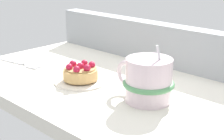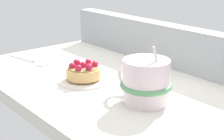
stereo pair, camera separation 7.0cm
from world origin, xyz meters
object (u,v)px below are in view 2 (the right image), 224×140
(raspberry_tart, at_px, (83,71))
(coffee_mug, at_px, (145,82))
(dessert_plate, at_px, (84,79))
(dessert_fork, at_px, (28,60))

(raspberry_tart, distance_m, coffee_mug, 0.17)
(dessert_plate, height_order, dessert_fork, dessert_plate)
(dessert_plate, bearing_deg, coffee_mug, 7.36)
(coffee_mug, height_order, dessert_fork, coffee_mug)
(dessert_plate, xyz_separation_m, raspberry_tart, (0.00, -0.00, 0.02))
(dessert_fork, bearing_deg, dessert_plate, 6.00)
(raspberry_tart, xyz_separation_m, coffee_mug, (0.17, 0.02, 0.02))
(raspberry_tart, height_order, dessert_fork, raspberry_tart)
(dessert_plate, bearing_deg, raspberry_tart, -81.98)
(dessert_plate, height_order, raspberry_tart, raspberry_tart)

